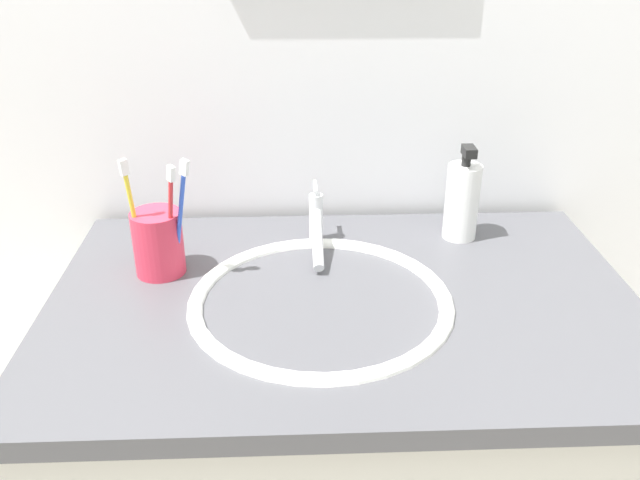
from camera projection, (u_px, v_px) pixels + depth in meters
tiled_wall_back at (333, 57)px, 1.19m from camera, size 2.10×0.04×2.40m
sink_basin at (321, 322)px, 1.03m from camera, size 0.40×0.40×0.11m
faucet at (316, 225)px, 1.15m from camera, size 0.02×0.17×0.10m
toothbrush_cup at (158, 243)px, 1.07m from camera, size 0.08×0.08×0.11m
toothbrush_yellow at (133, 211)px, 1.03m from camera, size 0.02×0.02×0.20m
toothbrush_red at (171, 214)px, 1.03m from camera, size 0.04×0.04×0.19m
toothbrush_blue at (181, 211)px, 1.03m from camera, size 0.05×0.03×0.20m
soap_dispenser at (462, 200)px, 1.18m from camera, size 0.06×0.06×0.17m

